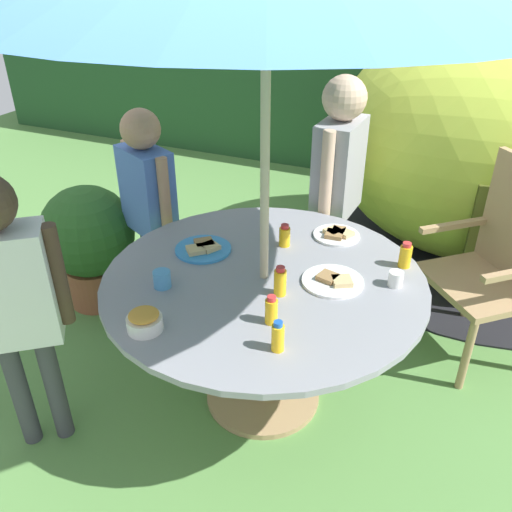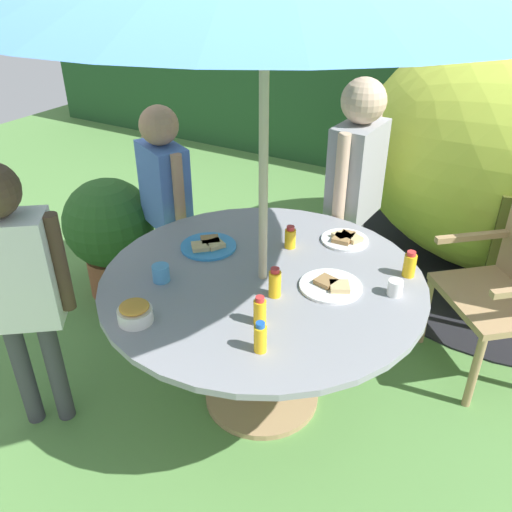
# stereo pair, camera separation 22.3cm
# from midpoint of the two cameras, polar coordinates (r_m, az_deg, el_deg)

# --- Properties ---
(ground_plane) EXTENTS (10.00, 10.00, 0.02)m
(ground_plane) POSITION_cam_midpoint_polar(r_m,az_deg,el_deg) (2.68, 3.09, -15.04)
(ground_plane) COLOR #548442
(hedge_backdrop) EXTENTS (9.00, 0.70, 1.64)m
(hedge_backdrop) POSITION_cam_midpoint_polar(r_m,az_deg,el_deg) (5.20, 21.32, 16.58)
(hedge_backdrop) COLOR #234C28
(hedge_backdrop) RESTS_ON ground_plane
(garden_table) EXTENTS (1.36, 1.36, 0.69)m
(garden_table) POSITION_cam_midpoint_polar(r_m,az_deg,el_deg) (2.31, 3.48, -5.27)
(garden_table) COLOR tan
(garden_table) RESTS_ON ground_plane
(potted_plant) EXTENTS (0.53, 0.53, 0.74)m
(potted_plant) POSITION_cam_midpoint_polar(r_m,az_deg,el_deg) (3.25, -13.51, 2.56)
(potted_plant) COLOR brown
(potted_plant) RESTS_ON ground_plane
(child_in_grey_shirt) EXTENTS (0.23, 0.45, 1.34)m
(child_in_grey_shirt) POSITION_cam_midpoint_polar(r_m,az_deg,el_deg) (2.91, 12.94, 8.75)
(child_in_grey_shirt) COLOR #3F3F47
(child_in_grey_shirt) RESTS_ON ground_plane
(child_in_blue_shirt) EXTENTS (0.38, 0.29, 1.20)m
(child_in_blue_shirt) POSITION_cam_midpoint_polar(r_m,az_deg,el_deg) (2.91, -7.63, 7.40)
(child_in_blue_shirt) COLOR navy
(child_in_blue_shirt) RESTS_ON ground_plane
(child_in_white_shirt) EXTENTS (0.36, 0.34, 1.24)m
(child_in_white_shirt) POSITION_cam_midpoint_polar(r_m,az_deg,el_deg) (2.23, -22.08, -1.68)
(child_in_white_shirt) COLOR #3F3F47
(child_in_white_shirt) RESTS_ON ground_plane
(snack_bowl) EXTENTS (0.13, 0.13, 0.08)m
(snack_bowl) POSITION_cam_midpoint_polar(r_m,az_deg,el_deg) (1.98, -9.74, -6.12)
(snack_bowl) COLOR white
(snack_bowl) RESTS_ON garden_table
(plate_center_back) EXTENTS (0.22, 0.22, 0.03)m
(plate_center_back) POSITION_cam_midpoint_polar(r_m,az_deg,el_deg) (2.54, 12.04, 1.74)
(plate_center_back) COLOR white
(plate_center_back) RESTS_ON garden_table
(plate_center_front) EXTENTS (0.26, 0.26, 0.03)m
(plate_center_front) POSITION_cam_midpoint_polar(r_m,az_deg,el_deg) (2.44, -2.52, 1.07)
(plate_center_front) COLOR #338CD8
(plate_center_front) RESTS_ON garden_table
(plate_near_right) EXTENTS (0.26, 0.26, 0.03)m
(plate_near_right) POSITION_cam_midpoint_polar(r_m,az_deg,el_deg) (2.19, 10.98, -3.22)
(plate_near_right) COLOR white
(plate_near_right) RESTS_ON garden_table
(juice_bottle_near_left) EXTENTS (0.05, 0.05, 0.12)m
(juice_bottle_near_left) POSITION_cam_midpoint_polar(r_m,az_deg,el_deg) (2.33, 18.83, -0.96)
(juice_bottle_near_left) COLOR yellow
(juice_bottle_near_left) RESTS_ON garden_table
(juice_bottle_far_left) EXTENTS (0.04, 0.04, 0.12)m
(juice_bottle_far_left) POSITION_cam_midpoint_polar(r_m,az_deg,el_deg) (1.82, 4.02, -8.88)
(juice_bottle_far_left) COLOR yellow
(juice_bottle_far_left) RESTS_ON garden_table
(juice_bottle_far_right) EXTENTS (0.05, 0.05, 0.13)m
(juice_bottle_far_right) POSITION_cam_midpoint_polar(r_m,az_deg,el_deg) (2.09, 5.11, -3.00)
(juice_bottle_far_right) COLOR yellow
(juice_bottle_far_right) RESTS_ON garden_table
(juice_bottle_mid_left) EXTENTS (0.05, 0.05, 0.11)m
(juice_bottle_mid_left) POSITION_cam_midpoint_polar(r_m,az_deg,el_deg) (2.43, 6.32, 1.90)
(juice_bottle_mid_left) COLOR yellow
(juice_bottle_mid_left) RESTS_ON garden_table
(juice_bottle_mid_right) EXTENTS (0.05, 0.05, 0.12)m
(juice_bottle_mid_right) POSITION_cam_midpoint_polar(r_m,az_deg,el_deg) (1.94, 3.73, -6.03)
(juice_bottle_mid_right) COLOR yellow
(juice_bottle_mid_right) RESTS_ON garden_table
(cup_near) EXTENTS (0.06, 0.06, 0.07)m
(cup_near) POSITION_cam_midpoint_polar(r_m,az_deg,el_deg) (2.20, 17.55, -3.35)
(cup_near) COLOR white
(cup_near) RESTS_ON garden_table
(cup_far) EXTENTS (0.07, 0.07, 0.07)m
(cup_far) POSITION_cam_midpoint_polar(r_m,az_deg,el_deg) (2.20, -7.33, -1.93)
(cup_far) COLOR #4C99D8
(cup_far) RESTS_ON garden_table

